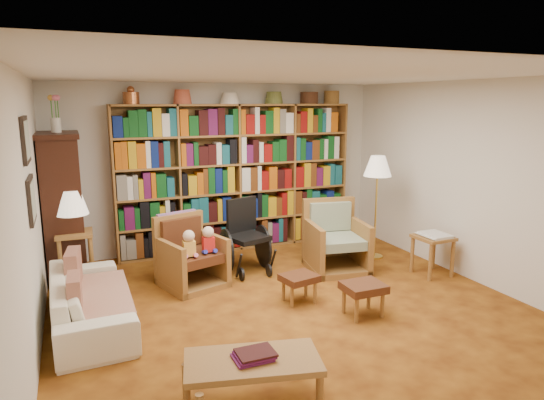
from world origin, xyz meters
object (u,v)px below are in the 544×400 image
armchair_sage (333,243)px  wheelchair (245,238)px  footstool_a (299,280)px  sofa (90,300)px  side_table_papers (433,243)px  coffee_table (253,364)px  armchair_leather (190,256)px  floor_lamp (378,170)px  side_table_lamp (75,246)px  footstool_b (363,289)px

armchair_sage → wheelchair: (-1.12, 0.40, 0.08)m
footstool_a → sofa: bearing=172.1°
footstool_a → side_table_papers: bearing=3.9°
armchair_sage → footstool_a: bearing=-136.8°
wheelchair → coffee_table: bearing=-108.5°
coffee_table → wheelchair: bearing=71.5°
footstool_a → wheelchair: bearing=98.7°
armchair_leather → floor_lamp: bearing=-0.3°
wheelchair → floor_lamp: bearing=-7.1°
wheelchair → floor_lamp: 2.10m
side_table_lamp → floor_lamp: bearing=-7.4°
wheelchair → side_table_papers: 2.46m
armchair_sage → footstool_b: size_ratio=2.18×
side_table_lamp → footstool_b: 3.51m
side_table_lamp → footstool_b: size_ratio=1.58×
armchair_sage → side_table_papers: size_ratio=1.67×
armchair_leather → armchair_sage: bearing=-5.1°
armchair_sage → wheelchair: 1.19m
armchair_leather → footstool_a: (1.00, -1.04, -0.09)m
armchair_leather → side_table_papers: armchair_leather is taller
floor_lamp → side_table_lamp: bearing=172.6°
armchair_leather → side_table_papers: 3.13m
wheelchair → armchair_leather: bearing=-164.5°
sofa → footstool_b: bearing=-110.2°
armchair_sage → side_table_papers: bearing=-34.7°
armchair_sage → coffee_table: (-2.07, -2.43, -0.03)m
side_table_lamp → floor_lamp: floor_lamp is taller
armchair_sage → side_table_lamp: bearing=168.1°
armchair_leather → footstool_b: size_ratio=2.12×
wheelchair → side_table_papers: size_ratio=1.74×
coffee_table → footstool_b: bearing=31.4°
wheelchair → footstool_b: 1.97m
armchair_leather → footstool_b: (1.47, -1.62, -0.07)m
sofa → wheelchair: wheelchair is taller
sofa → floor_lamp: bearing=-81.4°
side_table_lamp → armchair_sage: size_ratio=0.72×
armchair_sage → floor_lamp: size_ratio=0.62×
floor_lamp → footstool_b: size_ratio=3.51×
side_table_lamp → armchair_sage: (3.23, -0.68, -0.14)m
side_table_lamp → wheelchair: wheelchair is taller
sofa → armchair_sage: size_ratio=1.95×
sofa → footstool_a: sofa is taller
side_table_papers → footstool_a: side_table_papers is taller
wheelchair → coffee_table: size_ratio=0.88×
footstool_b → coffee_table: bearing=-148.6°
wheelchair → side_table_papers: (2.19, -1.13, -0.01)m
wheelchair → coffee_table: 2.99m
armchair_sage → footstool_b: (-0.46, -1.45, -0.06)m
side_table_papers → coffee_table: 3.57m
floor_lamp → footstool_b: 2.26m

